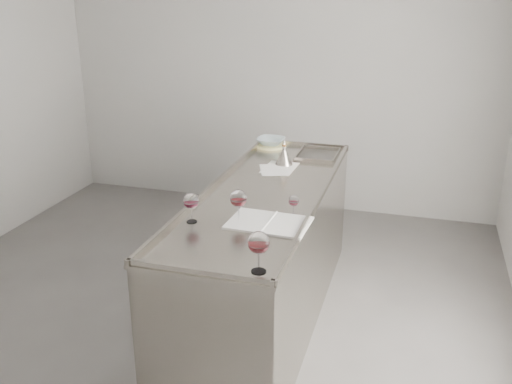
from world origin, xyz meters
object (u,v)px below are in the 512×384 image
(wine_glass_small, at_px, (294,201))
(wine_glass_left, at_px, (191,202))
(wine_glass_middle, at_px, (238,199))
(wine_glass_right, at_px, (259,244))
(wine_funnel, at_px, (284,157))
(notebook, at_px, (269,223))
(ceramic_bowl, at_px, (271,141))
(counter, at_px, (265,255))

(wine_glass_small, bearing_deg, wine_glass_left, -154.89)
(wine_glass_middle, relative_size, wine_glass_right, 0.94)
(wine_glass_middle, distance_m, wine_funnel, 1.15)
(wine_glass_middle, height_order, notebook, wine_glass_middle)
(wine_glass_right, height_order, ceramic_bowl, wine_glass_right)
(wine_glass_left, bearing_deg, wine_glass_right, -41.27)
(counter, distance_m, wine_funnel, 0.81)
(counter, height_order, wine_glass_small, wine_glass_small)
(counter, bearing_deg, wine_funnel, 92.72)
(notebook, xyz_separation_m, wine_funnel, (-0.19, 1.13, 0.05))
(wine_glass_middle, xyz_separation_m, notebook, (0.18, 0.01, -0.13))
(wine_funnel, bearing_deg, counter, -87.28)
(wine_glass_right, distance_m, wine_funnel, 1.73)
(notebook, relative_size, ceramic_bowl, 2.02)
(notebook, height_order, ceramic_bowl, ceramic_bowl)
(wine_glass_right, relative_size, ceramic_bowl, 0.89)
(wine_glass_small, bearing_deg, wine_glass_middle, -148.97)
(ceramic_bowl, bearing_deg, counter, -76.68)
(wine_glass_right, distance_m, notebook, 0.60)
(wine_glass_right, distance_m, wine_glass_small, 0.73)
(wine_glass_middle, relative_size, notebook, 0.41)
(wine_glass_middle, xyz_separation_m, ceramic_bowl, (-0.24, 1.60, -0.09))
(wine_glass_right, xyz_separation_m, wine_funnel, (-0.29, 1.70, -0.09))
(wine_glass_small, relative_size, notebook, 0.28)
(wine_glass_left, height_order, wine_funnel, wine_funnel)
(wine_glass_small, distance_m, wine_funnel, 1.02)
(notebook, xyz_separation_m, ceramic_bowl, (-0.42, 1.59, 0.04))
(counter, distance_m, wine_glass_middle, 0.80)
(wine_glass_left, distance_m, wine_glass_small, 0.60)
(ceramic_bowl, bearing_deg, wine_glass_middle, -81.56)
(wine_glass_middle, distance_m, wine_glass_small, 0.34)
(wine_glass_left, distance_m, wine_glass_right, 0.72)
(wine_glass_small, xyz_separation_m, notebook, (-0.11, -0.16, -0.08))
(wine_glass_middle, bearing_deg, wine_funnel, 90.59)
(wine_glass_left, relative_size, wine_glass_small, 1.36)
(notebook, bearing_deg, wine_glass_right, -77.27)
(wine_glass_middle, height_order, ceramic_bowl, wine_glass_middle)
(wine_glass_right, bearing_deg, notebook, 100.40)
(wine_glass_right, xyz_separation_m, ceramic_bowl, (-0.52, 2.16, -0.10))
(wine_glass_right, relative_size, wine_funnel, 1.05)
(wine_glass_left, relative_size, wine_glass_right, 0.85)
(wine_glass_small, bearing_deg, ceramic_bowl, 110.09)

